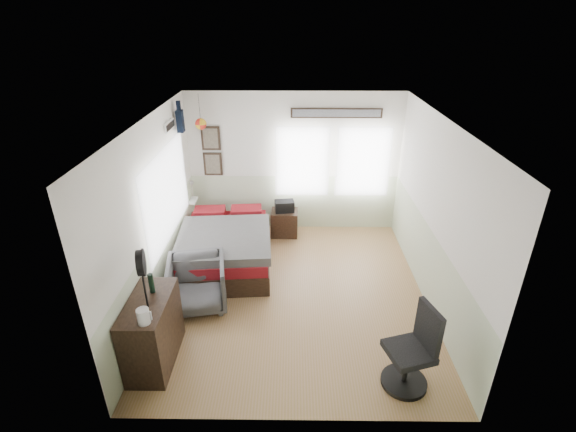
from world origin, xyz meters
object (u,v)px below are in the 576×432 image
Objects in this scene: dresser at (152,331)px; nightstand at (285,223)px; task_chair at (413,355)px; bed at (226,247)px; armchair at (197,284)px.

nightstand is (1.56, 3.30, -0.20)m from dresser.
nightstand is at bearing 64.76° from dresser.
dresser is 3.11m from task_chair.
task_chair is at bearing -65.23° from nightstand.
task_chair reaches higher than dresser.
bed is 1.19m from armchair.
dresser is 1.20× the size of armchair.
armchair is 3.12m from task_chair.
dresser is 3.65m from nightstand.
armchair is at bearing 136.13° from task_chair.
task_chair reaches higher than bed.
armchair is 2.54m from nightstand.
dresser is at bearing 157.10° from task_chair.
bed is 1.44m from nightstand.
bed is at bearing 75.88° from dresser.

